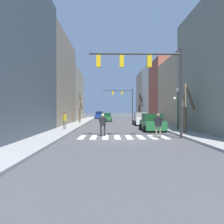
{
  "coord_description": "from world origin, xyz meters",
  "views": [
    {
      "loc": [
        -1.13,
        -15.76,
        2.09
      ],
      "look_at": [
        -0.41,
        26.23,
        1.68
      ],
      "focal_mm": 35.0,
      "sensor_mm": 36.0,
      "label": 1
    }
  ],
  "objects_px": {
    "pedestrian_on_right_sidewalk": "(64,119)",
    "street_tree_right_mid": "(186,108)",
    "traffic_signal_near": "(148,72)",
    "pedestrian_on_left_sidewalk": "(158,124)",
    "car_parked_right_near": "(99,115)",
    "car_parked_left_mid": "(106,117)",
    "traffic_signal_far": "(124,97)",
    "car_driving_away_lane": "(152,123)",
    "street_lamp_right_corner": "(178,100)",
    "pedestrian_near_right_corner": "(103,123)",
    "car_at_intersection": "(141,119)",
    "street_tree_right_far": "(80,109)",
    "street_tree_left_far": "(140,107)"
  },
  "relations": [
    {
      "from": "pedestrian_on_right_sidewalk",
      "to": "street_tree_right_mid",
      "type": "bearing_deg",
      "value": 31.13
    },
    {
      "from": "traffic_signal_near",
      "to": "pedestrian_on_left_sidewalk",
      "type": "relative_size",
      "value": 3.76
    },
    {
      "from": "traffic_signal_near",
      "to": "car_parked_right_near",
      "type": "xyz_separation_m",
      "value": [
        -5.1,
        37.29,
        -4.09
      ]
    },
    {
      "from": "traffic_signal_near",
      "to": "pedestrian_on_right_sidewalk",
      "type": "relative_size",
      "value": 3.86
    },
    {
      "from": "car_parked_left_mid",
      "to": "traffic_signal_far",
      "type": "bearing_deg",
      "value": 153.57
    },
    {
      "from": "car_driving_away_lane",
      "to": "car_parked_left_mid",
      "type": "relative_size",
      "value": 0.89
    },
    {
      "from": "car_driving_away_lane",
      "to": "car_parked_right_near",
      "type": "bearing_deg",
      "value": 11.83
    },
    {
      "from": "street_lamp_right_corner",
      "to": "pedestrian_on_left_sidewalk",
      "type": "relative_size",
      "value": 2.25
    },
    {
      "from": "pedestrian_near_right_corner",
      "to": "traffic_signal_near",
      "type": "bearing_deg",
      "value": -6.25
    },
    {
      "from": "car_parked_right_near",
      "to": "pedestrian_on_left_sidewalk",
      "type": "height_order",
      "value": "pedestrian_on_left_sidewalk"
    },
    {
      "from": "car_at_intersection",
      "to": "pedestrian_on_right_sidewalk",
      "type": "relative_size",
      "value": 2.38
    },
    {
      "from": "pedestrian_on_right_sidewalk",
      "to": "pedestrian_on_left_sidewalk",
      "type": "xyz_separation_m",
      "value": [
        8.14,
        -6.03,
        -0.12
      ]
    },
    {
      "from": "traffic_signal_near",
      "to": "pedestrian_on_left_sidewalk",
      "type": "height_order",
      "value": "traffic_signal_near"
    },
    {
      "from": "car_parked_left_mid",
      "to": "street_tree_right_far",
      "type": "distance_m",
      "value": 7.43
    },
    {
      "from": "car_at_intersection",
      "to": "pedestrian_on_left_sidewalk",
      "type": "xyz_separation_m",
      "value": [
        -0.79,
        -13.98,
        0.26
      ]
    },
    {
      "from": "pedestrian_near_right_corner",
      "to": "car_parked_right_near",
      "type": "bearing_deg",
      "value": 109.39
    },
    {
      "from": "car_parked_right_near",
      "to": "street_tree_left_far",
      "type": "bearing_deg",
      "value": -114.22
    },
    {
      "from": "car_driving_away_lane",
      "to": "pedestrian_near_right_corner",
      "type": "bearing_deg",
      "value": 132.17
    },
    {
      "from": "pedestrian_near_right_corner",
      "to": "pedestrian_on_left_sidewalk",
      "type": "bearing_deg",
      "value": -0.22
    },
    {
      "from": "pedestrian_on_right_sidewalk",
      "to": "street_tree_right_far",
      "type": "xyz_separation_m",
      "value": [
        -0.1,
        12.37,
        1.0
      ]
    },
    {
      "from": "pedestrian_near_right_corner",
      "to": "street_tree_right_far",
      "type": "bearing_deg",
      "value": 120.02
    },
    {
      "from": "traffic_signal_near",
      "to": "traffic_signal_far",
      "type": "height_order",
      "value": "traffic_signal_far"
    },
    {
      "from": "car_driving_away_lane",
      "to": "street_tree_right_mid",
      "type": "xyz_separation_m",
      "value": [
        2.33,
        -3.02,
        1.47
      ]
    },
    {
      "from": "traffic_signal_near",
      "to": "traffic_signal_far",
      "type": "distance_m",
      "value": 32.39
    },
    {
      "from": "street_tree_left_far",
      "to": "street_tree_right_mid",
      "type": "bearing_deg",
      "value": -90.92
    },
    {
      "from": "car_parked_right_near",
      "to": "street_tree_left_far",
      "type": "xyz_separation_m",
      "value": [
        9.42,
        -4.23,
        2.01
      ]
    },
    {
      "from": "traffic_signal_near",
      "to": "street_lamp_right_corner",
      "type": "bearing_deg",
      "value": 53.83
    },
    {
      "from": "car_parked_left_mid",
      "to": "street_tree_left_far",
      "type": "relative_size",
      "value": 0.82
    },
    {
      "from": "street_lamp_right_corner",
      "to": "street_tree_left_far",
      "type": "bearing_deg",
      "value": 89.28
    },
    {
      "from": "car_parked_left_mid",
      "to": "pedestrian_on_left_sidewalk",
      "type": "height_order",
      "value": "pedestrian_on_left_sidewalk"
    },
    {
      "from": "car_driving_away_lane",
      "to": "car_at_intersection",
      "type": "bearing_deg",
      "value": -0.69
    },
    {
      "from": "car_parked_left_mid",
      "to": "traffic_signal_near",
      "type": "bearing_deg",
      "value": 7.66
    },
    {
      "from": "street_tree_right_mid",
      "to": "street_lamp_right_corner",
      "type": "bearing_deg",
      "value": 87.01
    },
    {
      "from": "car_driving_away_lane",
      "to": "street_tree_right_far",
      "type": "height_order",
      "value": "street_tree_right_far"
    },
    {
      "from": "traffic_signal_far",
      "to": "pedestrian_on_left_sidewalk",
      "type": "bearing_deg",
      "value": -89.61
    },
    {
      "from": "street_lamp_right_corner",
      "to": "car_parked_left_mid",
      "type": "xyz_separation_m",
      "value": [
        -7.27,
        19.12,
        -2.33
      ]
    },
    {
      "from": "traffic_signal_near",
      "to": "pedestrian_near_right_corner",
      "type": "xyz_separation_m",
      "value": [
        -3.33,
        1.4,
        -3.84
      ]
    },
    {
      "from": "pedestrian_on_left_sidewalk",
      "to": "pedestrian_near_right_corner",
      "type": "relative_size",
      "value": 1.02
    },
    {
      "from": "traffic_signal_near",
      "to": "street_tree_right_far",
      "type": "bearing_deg",
      "value": 111.83
    },
    {
      "from": "street_tree_right_mid",
      "to": "street_tree_right_far",
      "type": "xyz_separation_m",
      "value": [
        -11.26,
        15.79,
        -0.08
      ]
    },
    {
      "from": "street_lamp_right_corner",
      "to": "street_tree_right_far",
      "type": "bearing_deg",
      "value": 130.98
    },
    {
      "from": "car_parked_right_near",
      "to": "pedestrian_on_left_sidewalk",
      "type": "distance_m",
      "value": 37.6
    },
    {
      "from": "traffic_signal_far",
      "to": "street_lamp_right_corner",
      "type": "xyz_separation_m",
      "value": [
        3.37,
        -26.96,
        -1.85
      ]
    },
    {
      "from": "street_tree_left_far",
      "to": "street_tree_right_far",
      "type": "distance_m",
      "value": 18.67
    },
    {
      "from": "car_driving_away_lane",
      "to": "street_tree_right_mid",
      "type": "relative_size",
      "value": 0.95
    },
    {
      "from": "street_lamp_right_corner",
      "to": "car_at_intersection",
      "type": "distance_m",
      "value": 9.29
    },
    {
      "from": "pedestrian_on_left_sidewalk",
      "to": "traffic_signal_near",
      "type": "bearing_deg",
      "value": -133.72
    },
    {
      "from": "car_at_intersection",
      "to": "street_tree_left_far",
      "type": "xyz_separation_m",
      "value": [
        2.72,
        18.93,
        2.0
      ]
    },
    {
      "from": "traffic_signal_far",
      "to": "street_tree_right_mid",
      "type": "distance_m",
      "value": 29.92
    },
    {
      "from": "traffic_signal_far",
      "to": "street_tree_right_mid",
      "type": "relative_size",
      "value": 1.56
    }
  ]
}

